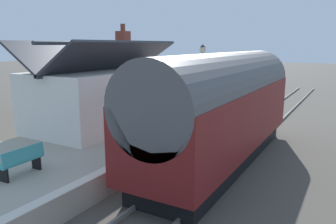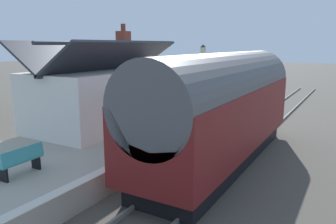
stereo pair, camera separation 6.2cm
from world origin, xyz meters
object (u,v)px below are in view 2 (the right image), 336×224
at_px(train, 222,107).
at_px(station_building, 101,95).
at_px(bench_near_building, 21,160).
at_px(lamp_post_platform, 203,66).
at_px(planter_corner_building, 191,104).
at_px(planter_edge_far, 170,102).

xyz_separation_m(train, station_building, (-0.09, 6.08, 0.02)).
bearing_deg(bench_near_building, lamp_post_platform, -4.51).
distance_m(train, station_building, 6.08).
relative_size(train, lamp_post_platform, 2.84).
bearing_deg(train, planter_corner_building, 35.68).
height_order(planter_edge_far, lamp_post_platform, lamp_post_platform).
distance_m(train, planter_corner_building, 7.23).
distance_m(train, bench_near_building, 7.31).
bearing_deg(planter_edge_far, lamp_post_platform, -75.41).
distance_m(train, lamp_post_platform, 5.89).
bearing_deg(station_building, planter_edge_far, -14.94).
bearing_deg(planter_corner_building, train, -144.32).
bearing_deg(lamp_post_platform, planter_corner_building, 51.18).
height_order(bench_near_building, planter_edge_far, planter_edge_far).
distance_m(planter_edge_far, lamp_post_platform, 2.86).
distance_m(station_building, bench_near_building, 6.47).
bearing_deg(planter_corner_building, lamp_post_platform, -128.82).
height_order(train, bench_near_building, train).
bearing_deg(lamp_post_platform, planter_edge_far, 104.59).
relative_size(planter_edge_far, lamp_post_platform, 0.25).
xyz_separation_m(bench_near_building, planter_corner_building, (11.91, 0.26, -0.18)).
height_order(train, lamp_post_platform, lamp_post_platform).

